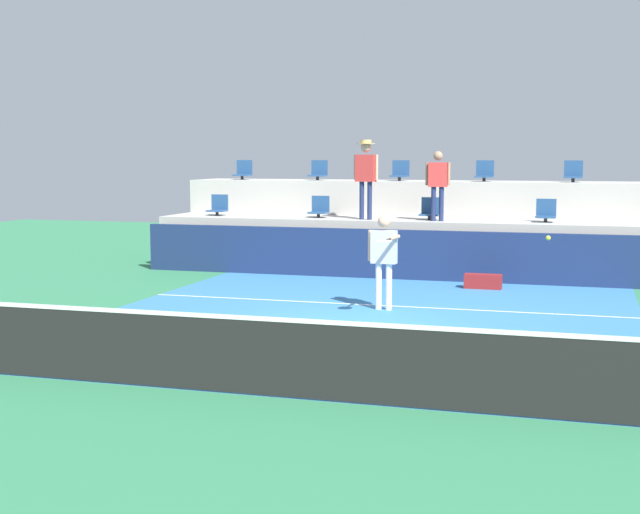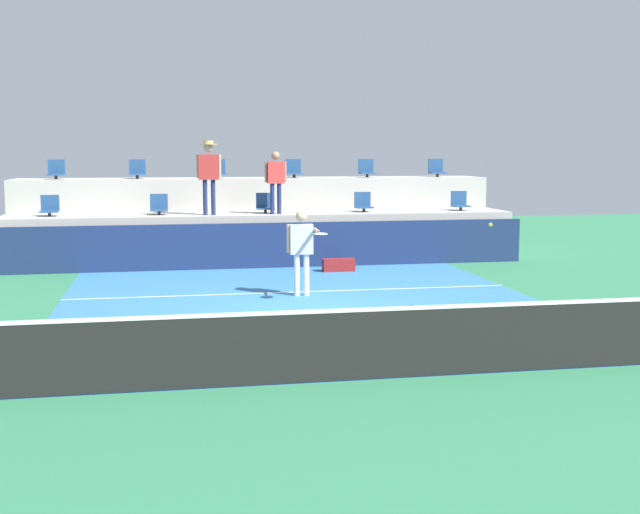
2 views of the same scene
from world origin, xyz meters
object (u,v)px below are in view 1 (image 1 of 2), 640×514
Objects in this scene: spectator_with_hat at (366,170)px; stadium_chair_upper_far_left at (243,172)px; equipment_bag at (483,281)px; stadium_chair_upper_mid_left at (400,172)px; tennis_ball at (548,238)px; stadium_chair_upper_mid_right at (485,173)px; spectator_leaning_on_rail at (438,180)px; tennis_player at (384,252)px; stadium_chair_lower_left at (319,209)px; stadium_chair_upper_left at (318,172)px; stadium_chair_upper_right at (573,173)px; stadium_chair_lower_far_left at (218,207)px; stadium_chair_lower_right at (546,213)px; stadium_chair_lower_center at (430,210)px.

stadium_chair_upper_far_left is at bearing 150.88° from spectator_with_hat.
stadium_chair_upper_mid_left is at bearing 123.11° from equipment_bag.
stadium_chair_upper_mid_left is at bearing 113.30° from tennis_ball.
stadium_chair_upper_far_left is at bearing 131.47° from tennis_ball.
spectator_leaning_on_rail reaches higher than stadium_chair_upper_mid_right.
tennis_player reaches higher than equipment_bag.
stadium_chair_upper_left is (-0.57, 1.80, 0.85)m from stadium_chair_lower_left.
stadium_chair_upper_far_left is 0.33× the size of spectator_leaning_on_rail.
stadium_chair_upper_far_left and stadium_chair_upper_right have the same top height.
stadium_chair_lower_far_left is at bearing -156.99° from stadium_chair_upper_mid_left.
stadium_chair_upper_mid_left is 7.27m from tennis_player.
tennis_ball is at bearing -66.70° from stadium_chair_upper_mid_left.
stadium_chair_upper_mid_left is 4.24m from stadium_chair_upper_right.
stadium_chair_lower_far_left is 2.64m from stadium_chair_lower_left.
stadium_chair_lower_left is 1.00× the size of stadium_chair_upper_left.
spectator_leaning_on_rail is at bearing 110.73° from tennis_ball.
stadium_chair_lower_left and stadium_chair_lower_right have the same top height.
stadium_chair_upper_far_left is 9.01m from tennis_player.
tennis_player is at bearing 140.48° from tennis_ball.
spectator_leaning_on_rail reaches higher than stadium_chair_upper_far_left.
stadium_chair_lower_center is at bearing 120.89° from spectator_leaning_on_rail.
stadium_chair_upper_far_left reaches higher than equipment_bag.
equipment_bag is at bearing -56.89° from stadium_chair_upper_mid_left.
stadium_chair_upper_far_left is at bearing 167.29° from stadium_chair_lower_right.
stadium_chair_lower_center is 3.82m from stadium_chair_upper_left.
stadium_chair_upper_far_left and stadium_chair_upper_mid_right have the same top height.
stadium_chair_upper_mid_left and stadium_chair_upper_right have the same top height.
equipment_bag is (4.75, -3.95, -2.16)m from stadium_chair_upper_left.
spectator_leaning_on_rail is at bearing 0.00° from spectator_with_hat.
equipment_bag is (1.40, 3.11, -0.88)m from tennis_player.
spectator_leaning_on_rail reaches higher than tennis_player.
stadium_chair_lower_left is 1.00× the size of stadium_chair_lower_right.
stadium_chair_lower_right is 7.65× the size of tennis_ball.
equipment_bag is at bearing -54.57° from spectator_leaning_on_rail.
equipment_bag is (1.26, -1.77, -2.04)m from spectator_leaning_on_rail.
stadium_chair_upper_mid_left is 2.21m from spectator_with_hat.
spectator_leaning_on_rail reaches higher than stadium_chair_lower_center.
stadium_chair_lower_center is 0.28× the size of spectator_with_hat.
stadium_chair_lower_far_left is 1.00× the size of stadium_chair_upper_far_left.
stadium_chair_upper_left is 1.00× the size of stadium_chair_upper_right.
stadium_chair_upper_right is 7.65× the size of tennis_ball.
stadium_chair_upper_mid_right is 0.68× the size of equipment_bag.
stadium_chair_upper_right is at bearing 73.41° from stadium_chair_lower_right.
stadium_chair_upper_left reaches higher than stadium_chair_lower_center.
stadium_chair_upper_mid_left is at bearing 23.01° from stadium_chair_lower_far_left.
stadium_chair_upper_mid_right is at bearing 25.79° from stadium_chair_lower_left.
stadium_chair_upper_left is 2.84m from spectator_with_hat.
stadium_chair_lower_far_left is 1.00× the size of stadium_chair_lower_left.
spectator_with_hat reaches higher than stadium_chair_lower_center.
spectator_with_hat is at bearing 121.37° from tennis_ball.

